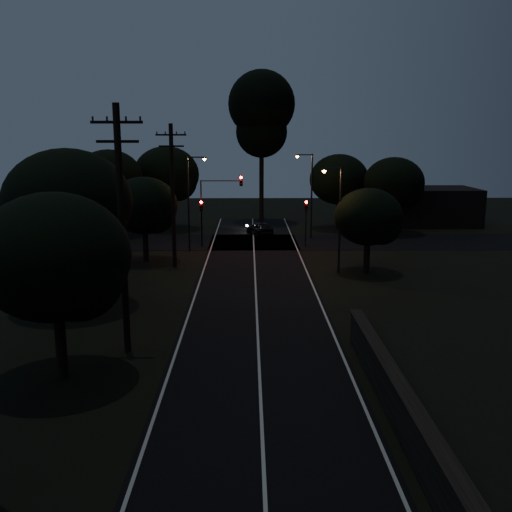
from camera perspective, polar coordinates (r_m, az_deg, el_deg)
name	(u,v)px	position (r m, az deg, el deg)	size (l,w,h in m)	color
road_surface	(255,269)	(42.00, -0.12, -1.31)	(60.00, 70.00, 0.03)	black
utility_pole_mid	(122,227)	(25.68, -13.28, 2.88)	(2.20, 0.30, 11.00)	black
utility_pole_far	(173,194)	(42.33, -8.33, 6.19)	(2.20, 0.30, 10.50)	black
tree_left_b	(59,261)	(23.34, -19.11, -0.44)	(5.94, 5.94, 7.55)	black
tree_left_c	(72,206)	(33.33, -17.93, 4.78)	(7.12, 7.12, 8.99)	black
tree_left_d	(146,207)	(44.68, -10.92, 4.82)	(5.19, 5.19, 6.59)	black
tree_far_nw	(169,176)	(60.34, -8.74, 7.94)	(6.79, 6.79, 8.60)	black
tree_far_w	(111,180)	(57.36, -14.28, 7.38)	(6.56, 6.56, 8.37)	black
tree_far_ne	(341,181)	(60.58, 8.52, 7.46)	(6.16, 6.16, 7.79)	black
tree_far_e	(396,184)	(58.68, 13.84, 6.98)	(5.98, 5.98, 7.59)	black
tree_right_a	(371,218)	(40.98, 11.42, 3.70)	(4.78, 4.78, 6.07)	black
tall_pine	(262,113)	(64.82, 0.57, 14.11)	(7.37, 7.37, 16.76)	black
building_left	(69,206)	(65.21, -18.24, 4.80)	(10.00, 8.00, 4.40)	black
building_right	(433,206)	(66.43, 17.26, 4.80)	(9.00, 7.00, 4.00)	black
signal_left	(201,215)	(50.38, -5.48, 4.13)	(0.28, 0.35, 4.10)	black
signal_right	(306,215)	(50.46, 5.02, 4.15)	(0.28, 0.35, 4.10)	black
signal_mast	(220,198)	(50.09, -3.58, 5.85)	(3.70, 0.35, 6.25)	black
streetlight_a	(191,197)	(48.26, -6.55, 5.91)	(1.66, 0.26, 8.00)	black
streetlight_b	(310,190)	(54.29, 5.39, 6.60)	(1.66, 0.26, 8.00)	black
streetlight_c	(338,212)	(40.59, 8.18, 4.33)	(1.46, 0.26, 7.50)	black
car	(260,228)	(56.48, 0.38, 2.80)	(1.57, 3.91, 1.33)	black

